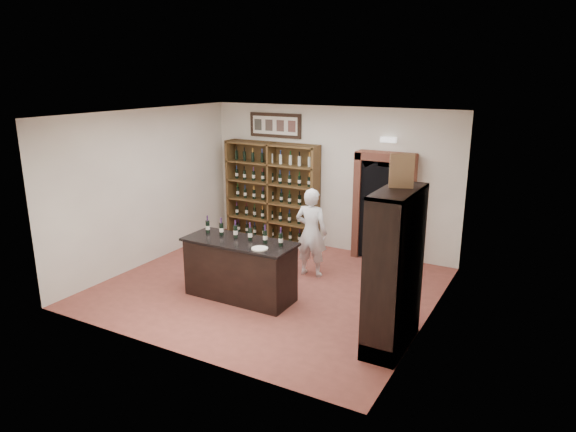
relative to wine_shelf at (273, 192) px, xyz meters
The scene contains 20 objects.
floor 2.89m from the wine_shelf, 60.87° to the right, with size 5.50×5.50×0.00m, color #96483C.
ceiling 3.28m from the wine_shelf, 60.87° to the right, with size 5.50×5.50×0.00m, color white.
wall_back 1.37m from the wine_shelf, ahead, with size 5.50×0.04×3.00m, color white.
wall_left 2.78m from the wine_shelf, 121.86° to the right, with size 0.04×5.00×3.00m, color white.
wall_right 4.69m from the wine_shelf, 29.94° to the right, with size 0.04×5.00×3.00m, color white.
wine_shelf is the anchor object (origin of this frame).
framed_picture 1.46m from the wine_shelf, 90.00° to the left, with size 1.25×0.04×0.52m, color black.
arched_doorway 2.55m from the wine_shelf, ahead, with size 1.17×0.35×2.17m.
emergency_light 2.86m from the wine_shelf, ahead, with size 0.30×0.10×0.10m, color white.
tasting_counter 3.19m from the wine_shelf, 69.44° to the right, with size 1.88×0.78×1.00m.
counter_bottle_0 2.85m from the wine_shelf, 82.34° to the right, with size 0.07×0.07×0.30m.
counter_bottle_1 2.90m from the wine_shelf, 76.70° to the right, with size 0.07×0.07×0.30m.
counter_bottle_2 2.98m from the wine_shelf, 71.31° to the right, with size 0.07×0.07×0.30m.
counter_bottle_3 3.09m from the wine_shelf, 66.24° to the right, with size 0.07×0.07×0.30m.
counter_bottle_4 3.21m from the wine_shelf, 61.54° to the right, with size 0.07×0.07×0.30m.
counter_bottle_5 3.36m from the wine_shelf, 57.22° to the right, with size 0.07×0.07×0.30m.
side_cabinet 5.02m from the wine_shelf, 40.21° to the right, with size 0.48×1.20×2.20m.
shopkeeper 2.25m from the wine_shelf, 41.05° to the right, with size 0.60×0.40×1.65m, color silver.
plate 3.53m from the wine_shelf, 62.68° to the right, with size 0.26×0.26×0.02m, color silver.
wine_crate 5.04m from the wine_shelf, 39.23° to the right, with size 0.31×0.13×0.44m, color tan.
Camera 1 is at (4.34, -7.17, 3.63)m, focal length 32.00 mm.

